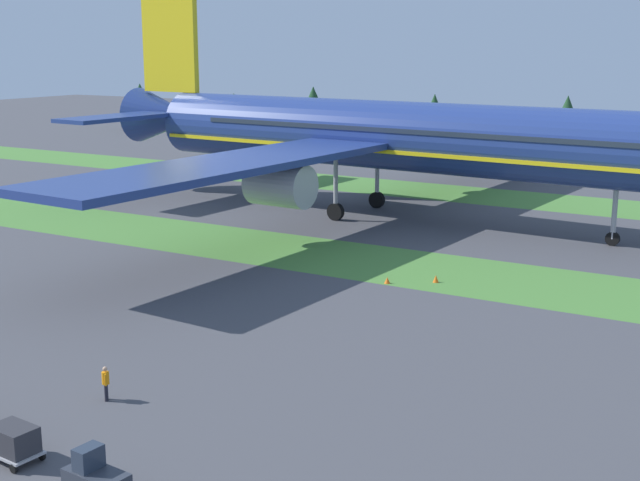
{
  "coord_description": "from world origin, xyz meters",
  "views": [
    {
      "loc": [
        24.01,
        -16.86,
        17.01
      ],
      "look_at": [
        -5.1,
        32.62,
        4.0
      ],
      "focal_mm": 48.91,
      "sensor_mm": 36.0,
      "label": 1
    }
  ],
  "objects": [
    {
      "name": "cargo_dolly_lead",
      "position": [
        -3.88,
        5.48,
        0.92
      ],
      "size": [
        2.32,
        1.68,
        1.55
      ],
      "rotation": [
        0.0,
        0.0,
        -1.66
      ],
      "color": "#A3A3A8",
      "rests_on": "ground"
    },
    {
      "name": "ground_crew_marshaller",
      "position": [
        -5.12,
        12.1,
        0.95
      ],
      "size": [
        0.42,
        0.43,
        1.74
      ],
      "rotation": [
        0.0,
        0.0,
        2.34
      ],
      "color": "black",
      "rests_on": "ground"
    },
    {
      "name": "grass_strip_far",
      "position": [
        0.0,
        77.21,
        0.0
      ],
      "size": [
        320.0,
        11.0,
        0.01
      ],
      "primitive_type": "cube",
      "color": "#4C8438",
      "rests_on": "ground"
    },
    {
      "name": "grass_strip_near",
      "position": [
        0.0,
        43.2,
        0.0
      ],
      "size": [
        320.0,
        11.0,
        0.01
      ],
      "primitive_type": "cube",
      "color": "#4C8438",
      "rests_on": "ground"
    },
    {
      "name": "taxiway_marker_1",
      "position": [
        0.24,
        40.21,
        0.28
      ],
      "size": [
        0.44,
        0.44,
        0.55
      ],
      "primitive_type": "cone",
      "color": "orange",
      "rests_on": "ground"
    },
    {
      "name": "distant_tree_line",
      "position": [
        -12.03,
        114.77,
        6.22
      ],
      "size": [
        194.71,
        9.04,
        12.19
      ],
      "color": "#4C3823",
      "rests_on": "ground"
    },
    {
      "name": "taxiway_marker_0",
      "position": [
        -2.68,
        38.15,
        0.24
      ],
      "size": [
        0.44,
        0.44,
        0.48
      ],
      "primitive_type": "cone",
      "color": "orange",
      "rests_on": "ground"
    },
    {
      "name": "baggage_tug",
      "position": [
        1.13,
        5.05,
        0.81
      ],
      "size": [
        2.7,
        1.52,
        1.97
      ],
      "rotation": [
        0.0,
        0.0,
        -1.66
      ],
      "color": "#2D333D",
      "rests_on": "ground"
    },
    {
      "name": "airliner",
      "position": [
        -14.79,
        60.33,
        8.24
      ],
      "size": [
        65.72,
        80.84,
        22.99
      ],
      "rotation": [
        0.0,
        0.0,
        -1.63
      ],
      "color": "navy",
      "rests_on": "ground"
    }
  ]
}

